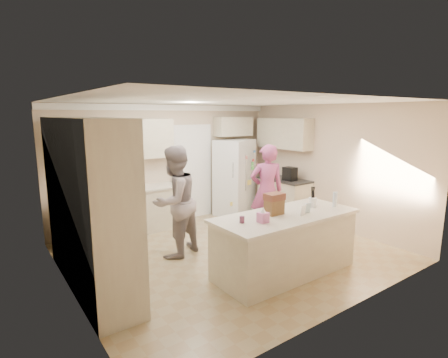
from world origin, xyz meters
TOP-DOWN VIEW (x-y plane):
  - floor at (0.00, 0.00)m, footprint 5.20×4.60m
  - ceiling at (0.00, 0.00)m, footprint 5.20×4.60m
  - wall_back at (0.00, 2.31)m, footprint 5.20×0.02m
  - wall_front at (0.00, -2.31)m, footprint 5.20×0.02m
  - wall_left at (-2.61, 0.00)m, footprint 0.02×4.60m
  - wall_right at (2.61, 0.00)m, footprint 0.02×4.60m
  - crown_back at (0.00, 2.26)m, footprint 5.20×0.08m
  - pantry_bank at (-2.30, 0.20)m, footprint 0.60×2.60m
  - back_base_cab at (-1.15, 2.00)m, footprint 2.20×0.60m
  - back_countertop at (-1.15, 1.99)m, footprint 2.24×0.63m
  - back_upper_cab at (-1.15, 2.12)m, footprint 2.20×0.35m
  - doorway_opening at (0.55, 2.28)m, footprint 0.90×0.06m
  - doorway_casing at (0.55, 2.24)m, footprint 1.02×0.03m
  - wall_frame_upper at (0.02, 2.27)m, footprint 0.15×0.02m
  - wall_frame_lower at (0.02, 2.27)m, footprint 0.15×0.02m
  - refrigerator at (1.55, 1.94)m, footprint 1.10×1.00m
  - fridge_seam at (1.55, 1.59)m, footprint 0.02×0.02m
  - fridge_dispenser at (1.33, 1.58)m, footprint 0.22×0.03m
  - fridge_handle_l at (1.50, 1.57)m, footprint 0.02×0.02m
  - fridge_handle_r at (1.60, 1.57)m, footprint 0.02×0.02m
  - over_fridge_cab at (1.65, 2.12)m, footprint 0.95×0.35m
  - right_base_cab at (2.30, 1.00)m, footprint 0.60×1.20m
  - right_countertop at (2.29, 1.00)m, footprint 0.63×1.24m
  - right_upper_cab at (2.43, 1.20)m, footprint 0.35×1.50m
  - coffee_maker at (2.25, 0.80)m, footprint 0.22×0.28m
  - island_base at (0.20, -1.10)m, footprint 2.20×0.90m
  - island_top at (0.20, -1.10)m, footprint 2.28×0.96m
  - utensil_crock at (0.85, -1.05)m, footprint 0.13×0.13m
  - tissue_box at (-0.35, -1.20)m, footprint 0.13×0.13m
  - tissue_plume at (-0.35, -1.20)m, footprint 0.08×0.08m
  - dollhouse_body at (0.05, -1.00)m, footprint 0.26×0.18m
  - dollhouse_roof at (0.05, -1.00)m, footprint 0.28×0.20m
  - jam_jar at (-0.60, -1.05)m, footprint 0.07×0.07m
  - greeting_card_a at (0.35, -1.30)m, footprint 0.12×0.06m
  - greeting_card_b at (0.50, -1.25)m, footprint 0.12×0.05m
  - water_bottle at (1.15, -1.25)m, footprint 0.07×0.07m
  - shaker_salt at (1.02, -0.88)m, footprint 0.05×0.05m
  - shaker_pepper at (1.09, -0.88)m, footprint 0.05×0.05m
  - teen_boy at (-0.84, 0.47)m, footprint 1.12×1.00m
  - teen_girl at (1.09, 0.30)m, footprint 0.79×0.69m
  - fridge_magnets at (1.55, 1.58)m, footprint 0.76×0.02m

SIDE VIEW (x-z plane):
  - floor at x=0.00m, z-range -0.02..0.00m
  - back_base_cab at x=-1.15m, z-range 0.00..0.88m
  - right_base_cab at x=2.30m, z-range 0.00..0.88m
  - island_base at x=0.20m, z-range 0.00..0.88m
  - back_countertop at x=-1.15m, z-range 0.88..0.92m
  - refrigerator at x=1.55m, z-range 0.00..1.80m
  - fridge_seam at x=1.55m, z-range 0.01..1.79m
  - right_countertop at x=2.29m, z-range 0.88..0.92m
  - island_top at x=0.20m, z-range 0.88..0.93m
  - fridge_magnets at x=1.55m, z-range 0.18..1.62m
  - teen_girl at x=1.09m, z-range 0.00..1.83m
  - teen_boy at x=-0.84m, z-range 0.00..1.89m
  - jam_jar at x=-0.60m, z-range 0.93..1.02m
  - shaker_salt at x=1.02m, z-range 0.93..1.02m
  - shaker_pepper at x=1.09m, z-range 0.93..1.02m
  - tissue_box at x=-0.35m, z-range 0.93..1.07m
  - utensil_crock at x=0.85m, z-range 0.93..1.07m
  - greeting_card_a at x=0.35m, z-range 0.93..1.08m
  - greeting_card_b at x=0.50m, z-range 0.93..1.08m
  - dollhouse_body at x=0.05m, z-range 0.93..1.15m
  - water_bottle at x=1.15m, z-range 0.92..1.17m
  - doorway_opening at x=0.55m, z-range 0.00..2.10m
  - doorway_casing at x=0.55m, z-range -0.06..2.16m
  - fridge_handle_l at x=1.50m, z-range 0.62..1.48m
  - fridge_handle_r at x=1.60m, z-range 0.62..1.48m
  - coffee_maker at x=2.25m, z-range 0.92..1.22m
  - tissue_plume at x=-0.35m, z-range 1.06..1.15m
  - fridge_dispenser at x=1.33m, z-range 0.97..1.32m
  - pantry_bank at x=-2.30m, z-range 0.00..2.35m
  - dollhouse_roof at x=0.05m, z-range 1.15..1.25m
  - wall_frame_lower at x=0.02m, z-range 1.18..1.38m
  - wall_back at x=0.00m, z-range 0.00..2.60m
  - wall_front at x=0.00m, z-range 0.00..2.60m
  - wall_left at x=-2.61m, z-range 0.00..2.60m
  - wall_right at x=2.61m, z-range 0.00..2.60m
  - wall_frame_upper at x=0.02m, z-range 1.45..1.65m
  - back_upper_cab at x=-1.15m, z-range 1.50..2.30m
  - right_upper_cab at x=2.43m, z-range 1.60..2.30m
  - over_fridge_cab at x=1.65m, z-range 1.88..2.33m
  - crown_back at x=0.00m, z-range 2.47..2.59m
  - ceiling at x=0.00m, z-range 2.60..2.62m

